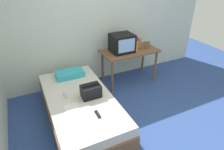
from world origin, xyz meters
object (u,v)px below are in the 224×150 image
at_px(desk, 129,54).
at_px(handbag, 91,91).
at_px(magazine, 72,110).
at_px(remote_silver, 66,96).
at_px(remote_dark, 98,114).
at_px(bed, 81,109).
at_px(book_row, 136,42).
at_px(pillow, 70,74).
at_px(picture_frame, 147,45).
at_px(tv, 122,43).
at_px(water_bottle, 136,47).

distance_m(desk, handbag, 1.44).
bearing_deg(magazine, desk, 33.96).
xyz_separation_m(desk, remote_silver, (-1.53, -0.65, -0.16)).
relative_size(desk, remote_dark, 7.44).
height_order(bed, magazine, magazine).
xyz_separation_m(bed, handbag, (0.17, -0.08, 0.34)).
xyz_separation_m(bed, book_row, (1.55, 0.85, 0.62)).
distance_m(pillow, handbag, 0.78).
relative_size(bed, pillow, 3.98).
xyz_separation_m(book_row, picture_frame, (0.16, -0.18, -0.03)).
bearing_deg(handbag, tv, 40.41).
relative_size(desk, handbag, 3.87).
height_order(pillow, magazine, pillow).
xyz_separation_m(tv, book_row, (0.40, 0.09, -0.07)).
distance_m(bed, pillow, 0.75).
xyz_separation_m(tv, pillow, (-1.12, -0.07, -0.40)).
bearing_deg(pillow, handbag, -80.26).
bearing_deg(remote_dark, picture_frame, 36.60).
distance_m(picture_frame, pillow, 1.69).
relative_size(handbag, remote_dark, 1.92).
relative_size(pillow, remote_dark, 3.22).
xyz_separation_m(desk, picture_frame, (0.37, -0.08, 0.17)).
bearing_deg(book_row, desk, -156.12).
relative_size(picture_frame, remote_dark, 0.99).
distance_m(magazine, remote_dark, 0.38).
relative_size(tv, remote_silver, 3.06).
distance_m(pillow, remote_dark, 1.21).
xyz_separation_m(water_bottle, book_row, (0.14, 0.22, 0.00)).
distance_m(tv, water_bottle, 0.30).
xyz_separation_m(desk, tv, (-0.18, 0.00, 0.27)).
bearing_deg(desk, magazine, -146.04).
bearing_deg(remote_silver, tv, 25.98).
bearing_deg(water_bottle, remote_dark, -138.78).
height_order(remote_dark, remote_silver, same).
bearing_deg(picture_frame, bed, -158.47).
bearing_deg(handbag, remote_dark, -99.03).
xyz_separation_m(tv, remote_dark, (-1.05, -1.28, -0.44)).
bearing_deg(remote_dark, bed, 100.84).
bearing_deg(picture_frame, pillow, 179.48).
distance_m(tv, remote_dark, 1.71).
xyz_separation_m(pillow, handbag, (0.13, -0.77, 0.05)).
height_order(water_bottle, magazine, water_bottle).
xyz_separation_m(tv, handbag, (-0.98, -0.84, -0.35)).
bearing_deg(remote_silver, bed, -28.60).
bearing_deg(book_row, remote_silver, -156.81).
distance_m(pillow, magazine, 0.99).
height_order(book_row, remote_dark, book_row).
bearing_deg(desk, remote_silver, -156.90).
relative_size(water_bottle, picture_frame, 1.38).
relative_size(desk, tv, 2.64).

